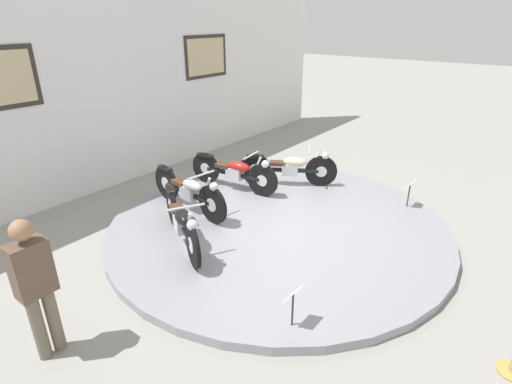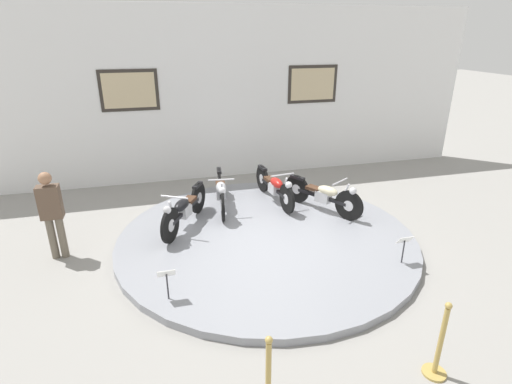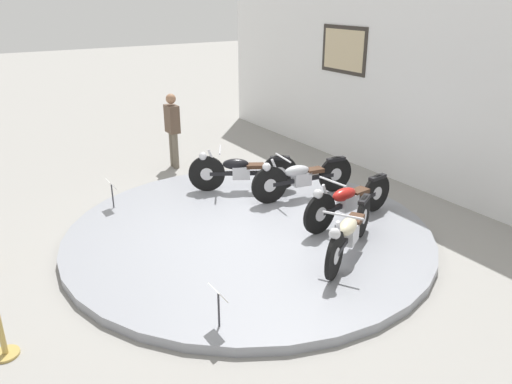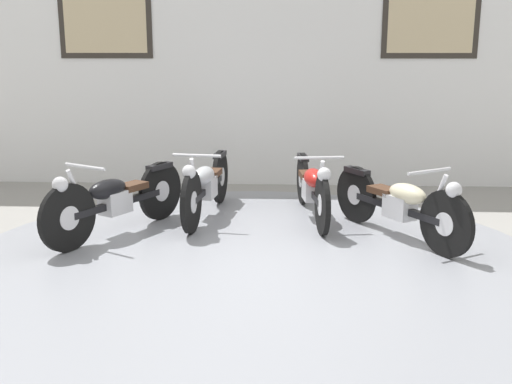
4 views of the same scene
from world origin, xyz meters
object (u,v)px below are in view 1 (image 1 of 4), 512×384
info_placard_front_left (293,299)px  visitor_standing (35,283)px  info_placard_front_centre (410,188)px  motorcycle_silver (189,190)px  motorcycle_black (182,221)px  motorcycle_red (235,171)px  motorcycle_cream (290,167)px

info_placard_front_left → visitor_standing: (-1.81, 1.90, 0.41)m
info_placard_front_centre → info_placard_front_left: bearing=180.0°
motorcycle_silver → info_placard_front_left: (-1.33, -3.02, -0.03)m
motorcycle_black → info_placard_front_centre: 4.11m
motorcycle_silver → info_placard_front_centre: (2.56, -3.02, -0.03)m
motorcycle_silver → info_placard_front_left: 3.30m
motorcycle_silver → motorcycle_red: 1.23m
motorcycle_silver → motorcycle_red: (1.23, -0.00, -0.01)m
motorcycle_silver → info_placard_front_left: size_ratio=3.93×
info_placard_front_left → visitor_standing: size_ratio=0.32×
motorcycle_red → visitor_standing: visitor_standing is taller
motorcycle_cream → visitor_standing: 5.26m
motorcycle_black → motorcycle_red: bearing=19.4°
motorcycle_silver → motorcycle_red: bearing=-0.1°
motorcycle_silver → visitor_standing: size_ratio=1.25×
info_placard_front_left → info_placard_front_centre: (3.88, 0.00, 0.00)m
info_placard_front_centre → visitor_standing: visitor_standing is taller
info_placard_front_left → info_placard_front_centre: bearing=0.0°
motorcycle_red → motorcycle_cream: (0.87, -0.74, -0.00)m
motorcycle_black → info_placard_front_left: 2.33m
motorcycle_cream → info_placard_front_left: size_ratio=3.36×
motorcycle_red → info_placard_front_left: size_ratio=3.88×
motorcycle_red → info_placard_front_left: bearing=-130.3°
visitor_standing → motorcycle_cream: bearing=4.1°
motorcycle_red → motorcycle_cream: motorcycle_red is taller
motorcycle_red → info_placard_front_left: motorcycle_red is taller
info_placard_front_centre → motorcycle_cream: bearing=101.4°
info_placard_front_left → visitor_standing: 2.66m
motorcycle_red → info_placard_front_centre: size_ratio=3.88×
info_placard_front_left → info_placard_front_centre: 3.88m
motorcycle_black → motorcycle_cream: 2.96m
info_placard_front_centre → motorcycle_black: bearing=146.3°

